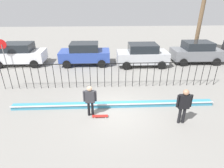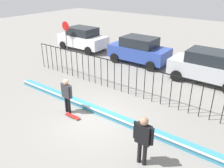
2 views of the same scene
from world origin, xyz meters
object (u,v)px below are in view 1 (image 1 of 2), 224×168
skateboard (100,116)px  camera_operator (184,103)px  parked_car_white (19,54)px  parked_car_silver (142,55)px  skateboarder (90,98)px  stop_sign (3,51)px  parked_car_gray (196,52)px  parked_car_blue (85,54)px

skateboard → camera_operator: (3.88, -0.62, 1.02)m
parked_car_white → parked_car_silver: bearing=-7.7°
parked_car_silver → skateboarder: bearing=-119.9°
parked_car_white → parked_car_silver: size_ratio=1.00×
skateboard → stop_sign: (-7.72, 6.99, 1.56)m
skateboarder → parked_car_silver: 8.35m
skateboard → skateboarder: bearing=166.3°
parked_car_white → parked_car_gray: 15.63m
camera_operator → stop_sign: (-11.60, 7.61, 0.54)m
camera_operator → parked_car_white: (-10.97, 8.88, -0.10)m
camera_operator → stop_sign: stop_sign is taller
parked_car_white → stop_sign: (-0.63, -1.27, 0.64)m
skateboard → parked_car_gray: size_ratio=0.19×
camera_operator → parked_car_silver: (-0.34, 8.14, -0.10)m
camera_operator → stop_sign: size_ratio=0.72×
camera_operator → parked_car_blue: bearing=-19.9°
skateboard → stop_sign: 10.52m
parked_car_white → skateboard: bearing=-53.1°
skateboard → camera_operator: bearing=-0.5°
stop_sign → parked_car_silver: bearing=2.7°
skateboarder → parked_car_gray: bearing=18.0°
parked_car_blue → parked_car_gray: 9.96m
skateboarder → parked_car_blue: size_ratio=0.38×
parked_car_white → stop_sign: size_ratio=1.72×
parked_car_white → parked_car_blue: size_ratio=1.00×
parked_car_blue → stop_sign: (-6.30, -1.08, 0.64)m
parked_car_silver → camera_operator: bearing=-88.7°
camera_operator → parked_car_gray: parked_car_gray is taller
skateboard → parked_car_blue: size_ratio=0.19×
skateboard → camera_operator: camera_operator is taller
skateboard → parked_car_gray: parked_car_gray is taller
parked_car_blue → parked_car_gray: bearing=-0.5°
parked_car_white → parked_car_gray: bearing=-4.2°
skateboarder → parked_car_blue: parked_car_blue is taller
camera_operator → parked_car_gray: 9.91m
skateboarder → parked_car_gray: size_ratio=0.38×
skateboard → camera_operator: 4.06m
skateboarder → skateboard: size_ratio=2.06×
skateboarder → parked_car_silver: bearing=38.0°
parked_car_white → parked_car_gray: size_ratio=1.00×
parked_car_blue → stop_sign: size_ratio=1.72×
camera_operator → stop_sign: 13.88m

